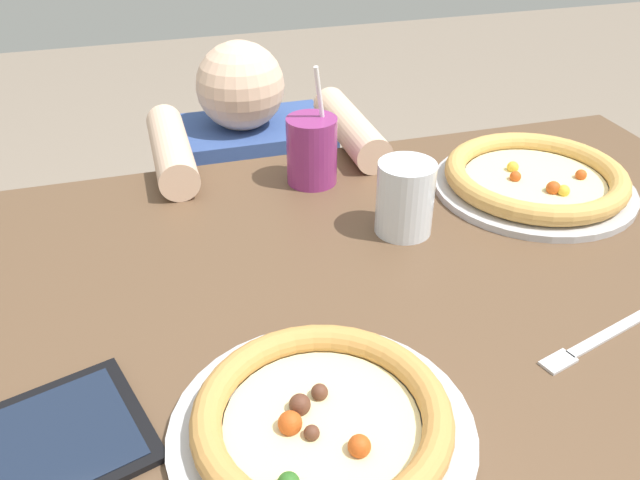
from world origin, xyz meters
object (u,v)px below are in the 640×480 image
Objects in this scene: pizza_far at (535,179)px; fork at (595,341)px; tablet at (26,454)px; pizza_near at (322,421)px; water_cup_clear at (405,197)px; drink_cup_colored at (312,150)px; diner_seated at (252,243)px.

pizza_far is 1.72× the size of fork.
fork is 0.72× the size of tablet.
pizza_near is 0.43m from water_cup_clear.
water_cup_clear is at bearing 55.90° from pizza_near.
drink_cup_colored is at bearing 113.03° from fork.
pizza_far is 2.95× the size of water_cup_clear.
tablet is at bearing -151.22° from water_cup_clear.
pizza_far reaches higher than tablet.
pizza_near is 0.94× the size of pizza_far.
tablet reaches higher than fork.
pizza_near is 0.30m from tablet.
fork is at bearing -67.71° from water_cup_clear.
water_cup_clear is (0.24, 0.35, 0.04)m from pizza_near.
drink_cup_colored is at bearing 48.02° from tablet.
diner_seated is at bearing 105.13° from water_cup_clear.
pizza_near is 0.58m from drink_cup_colored.
drink_cup_colored is 0.76× the size of tablet.
drink_cup_colored is 1.06× the size of fork.
tablet is 0.99m from diner_seated.
fork is 0.22× the size of diner_seated.
diner_seated is (0.09, 0.91, -0.36)m from pizza_near.
diner_seated reaches higher than pizza_near.
water_cup_clear reaches higher than pizza_near.
fork is (-0.14, -0.37, -0.02)m from pizza_far.
pizza_far is 1.23× the size of tablet.
pizza_far is at bearing -21.73° from drink_cup_colored.
pizza_near is 0.65m from pizza_far.
water_cup_clear is 0.70m from diner_seated.
tablet is at bearing -114.53° from diner_seated.
tablet is at bearing 178.48° from fork.
fork is (0.13, -0.31, -0.06)m from water_cup_clear.
pizza_near is at bearing -11.36° from tablet.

